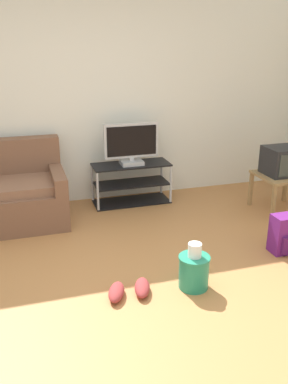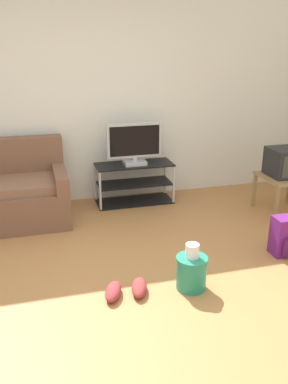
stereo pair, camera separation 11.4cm
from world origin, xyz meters
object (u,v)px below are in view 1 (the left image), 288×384
crt_tv (283,161)px  sneakers_pair (129,290)px  tv_stand (131,183)px  side_table (281,180)px  cleaning_bucket (194,269)px  flat_tv (131,144)px  backpack (288,234)px

crt_tv → sneakers_pair: (-2.22, -1.24, -0.57)m
tv_stand → crt_tv: 1.85m
side_table → sneakers_pair: 2.55m
tv_stand → cleaning_bucket: (-0.02, -2.04, -0.09)m
tv_stand → flat_tv: flat_tv is taller
cleaning_bucket → crt_tv: bearing=37.6°
tv_stand → side_table: bearing=-25.1°
crt_tv → backpack: crt_tv is taller
side_table → crt_tv: size_ratio=1.37×
tv_stand → backpack: size_ratio=2.50×
tv_stand → sneakers_pair: size_ratio=2.25×
side_table → cleaning_bucket: side_table is taller
backpack → sneakers_pair: bearing=-149.0°
tv_stand → sneakers_pair: tv_stand is taller
tv_stand → flat_tv: bearing=-90.0°
flat_tv → side_table: size_ratio=1.22×
crt_tv → flat_tv: bearing=156.0°
side_table → crt_tv: bearing=90.0°
flat_tv → tv_stand: bearing=90.0°
tv_stand → backpack: bearing=-57.2°
backpack → cleaning_bucket: bearing=-142.4°
backpack → cleaning_bucket: size_ratio=0.94×
crt_tv → sneakers_pair: 2.60m
side_table → crt_tv: (0.00, 0.02, 0.23)m
flat_tv → sneakers_pair: flat_tv is taller
tv_stand → crt_tv: bearing=-24.7°
sneakers_pair → backpack: bearing=9.2°
side_table → sneakers_pair: size_ratio=1.30×
crt_tv → side_table: bearing=-90.0°
flat_tv → cleaning_bucket: (-0.02, -2.02, -0.59)m
tv_stand → cleaning_bucket: tv_stand is taller
side_table → cleaning_bucket: 2.11m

